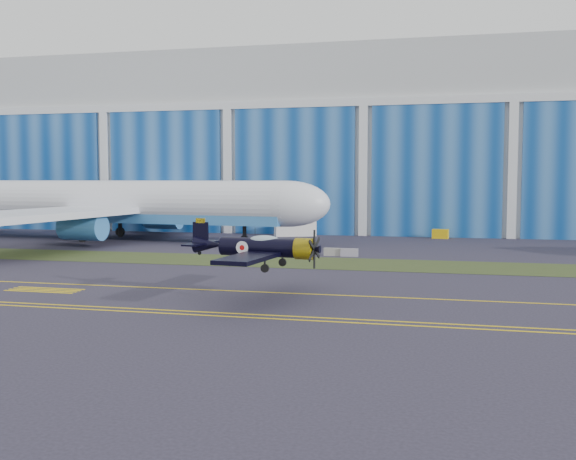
% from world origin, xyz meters
% --- Properties ---
extents(ground, '(260.00, 260.00, 0.00)m').
position_xyz_m(ground, '(0.00, 0.00, 0.00)').
color(ground, '#2F2B3B').
rests_on(ground, ground).
extents(grass_median, '(260.00, 10.00, 0.02)m').
position_xyz_m(grass_median, '(0.00, 14.00, 0.02)').
color(grass_median, '#475128').
rests_on(grass_median, ground).
extents(hangar, '(220.00, 45.70, 30.00)m').
position_xyz_m(hangar, '(0.00, 71.79, 14.96)').
color(hangar, silver).
rests_on(hangar, ground).
extents(taxiway_centreline, '(200.00, 0.20, 0.02)m').
position_xyz_m(taxiway_centreline, '(0.00, -5.00, 0.01)').
color(taxiway_centreline, yellow).
rests_on(taxiway_centreline, ground).
extents(edge_line_near, '(80.00, 0.20, 0.02)m').
position_xyz_m(edge_line_near, '(0.00, -14.50, 0.01)').
color(edge_line_near, yellow).
rests_on(edge_line_near, ground).
extents(edge_line_far, '(80.00, 0.20, 0.02)m').
position_xyz_m(edge_line_far, '(0.00, -13.50, 0.01)').
color(edge_line_far, yellow).
rests_on(edge_line_far, ground).
extents(hold_short_ladder, '(6.00, 2.40, 0.02)m').
position_xyz_m(hold_short_ladder, '(-18.00, -8.10, 0.01)').
color(hold_short_ladder, yellow).
rests_on(hold_short_ladder, ground).
extents(warbird, '(12.61, 14.68, 4.03)m').
position_xyz_m(warbird, '(-0.35, -7.81, 3.82)').
color(warbird, black).
rests_on(warbird, ground).
extents(jetliner, '(74.86, 65.20, 24.41)m').
position_xyz_m(jetliner, '(-33.28, 34.03, 12.20)').
color(jetliner, white).
rests_on(jetliner, ground).
extents(shipping_container, '(6.72, 4.71, 2.71)m').
position_xyz_m(shipping_container, '(-10.09, 46.13, 1.35)').
color(shipping_container, white).
rests_on(shipping_container, ground).
extents(tug, '(2.48, 1.71, 1.36)m').
position_xyz_m(tug, '(11.84, 46.98, 0.68)').
color(tug, '#E2B10D').
rests_on(tug, ground).
extents(barrier_a, '(2.02, 0.65, 0.90)m').
position_xyz_m(barrier_a, '(0.17, 20.87, 0.45)').
color(barrier_a, gray).
rests_on(barrier_a, ground).
extents(barrier_b, '(2.04, 0.73, 0.90)m').
position_xyz_m(barrier_b, '(2.11, 20.68, 0.45)').
color(barrier_b, gray).
rests_on(barrier_b, ground).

